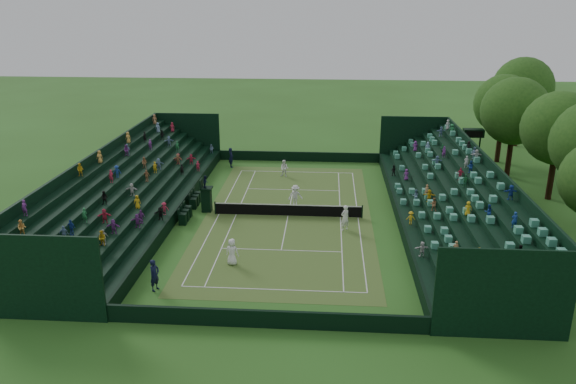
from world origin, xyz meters
The scene contains 19 objects.
ground centered at (0.00, 0.00, 0.00)m, with size 160.00×160.00×0.00m, color #2C591C.
court_surface centered at (0.00, 0.00, 0.01)m, with size 12.97×26.77×0.01m, color #377C29.
perimeter_wall_north centered at (0.00, 15.88, 0.50)m, with size 17.17×0.20×1.00m, color black.
perimeter_wall_south centered at (0.00, -15.88, 0.50)m, with size 17.17×0.20×1.00m, color black.
perimeter_wall_east centered at (8.48, 0.00, 0.50)m, with size 0.20×31.77×1.00m, color black.
perimeter_wall_west centered at (-8.48, 0.00, 0.50)m, with size 0.20×31.77×1.00m, color black.
north_grandstand centered at (12.66, 0.00, 1.55)m, with size 6.60×32.00×4.90m.
south_grandstand centered at (-12.66, 0.00, 1.55)m, with size 6.60×32.00×4.90m.
tennis_net centered at (0.00, 0.00, 0.53)m, with size 11.67×0.10×1.06m.
scoreboard_tower centered at (17.75, 16.00, 3.14)m, with size 2.00×1.00×3.70m.
tree_row centered at (21.98, 10.60, 6.25)m, with size 11.02×35.37×10.14m.
umpire_chair centered at (-6.59, 0.60, 1.28)m, with size 0.95×0.95×3.00m.
courtside_chairs centered at (-7.83, 0.20, 0.47)m, with size 0.58×5.54×1.25m.
player_near_west centered at (-2.96, -8.74, 0.88)m, with size 0.86×0.56×1.77m, color white.
player_near_east centered at (4.37, -2.53, 0.98)m, with size 0.71×0.47×1.95m, color white.
player_far_west centered at (-1.09, 10.34, 0.82)m, with size 0.80×0.62×1.65m, color white.
player_far_east centered at (0.44, 2.24, 0.92)m, with size 1.18×0.68×1.83m, color white.
line_judge_north centered at (-6.73, 13.16, 1.00)m, with size 0.73×0.48×2.01m, color black.
line_judge_south centered at (-6.90, -12.40, 0.97)m, with size 0.71×0.46×1.94m, color black.
Camera 1 is at (2.96, -41.01, 16.15)m, focal length 35.00 mm.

